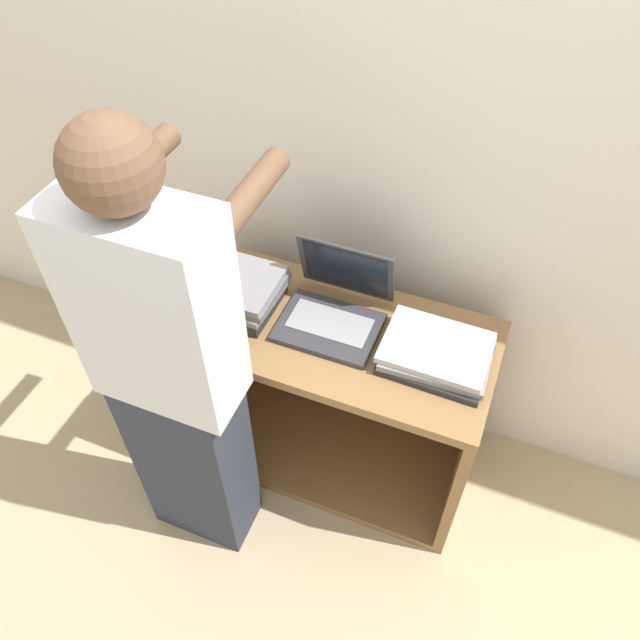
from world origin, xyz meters
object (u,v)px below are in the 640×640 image
object	(u,v)px
laptop_open	(335,308)
laptop_stack_left	(230,289)
person	(174,378)
laptop_stack_right	(436,354)

from	to	relation	value
laptop_open	laptop_stack_left	bearing A→B (deg)	-172.21
person	laptop_open	bearing A→B (deg)	55.65
person	laptop_stack_left	bearing A→B (deg)	95.12
laptop_open	laptop_stack_right	size ratio (longest dim) A/B	0.96
laptop_open	person	bearing A→B (deg)	-124.35
laptop_open	laptop_stack_right	world-z (taller)	laptop_open
laptop_stack_left	person	xyz separation A→B (m)	(0.04, -0.41, 0.03)
laptop_stack_left	laptop_stack_right	size ratio (longest dim) A/B	1.01
laptop_stack_left	laptop_stack_right	distance (m)	0.70
laptop_open	laptop_stack_right	distance (m)	0.35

